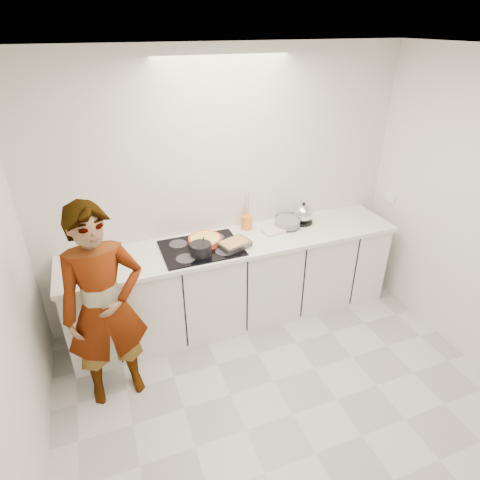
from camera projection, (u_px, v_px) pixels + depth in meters
name	position (u px, v px, depth m)	size (l,w,h in m)	color
floor	(293.00, 414.00, 3.18)	(3.60, 3.20, 0.00)	silver
ceiling	(327.00, 54.00, 1.93)	(3.60, 3.20, 0.00)	white
wall_back	(225.00, 191.00, 3.87)	(3.60, 0.00, 2.60)	silver
base_cabinets	(237.00, 283.00, 4.02)	(3.20, 0.58, 0.87)	white
countertop	(236.00, 243.00, 3.80)	(3.24, 0.64, 0.04)	white
hob	(201.00, 248.00, 3.66)	(0.72, 0.54, 0.01)	black
tart_dish	(205.00, 240.00, 3.73)	(0.35, 0.35, 0.05)	#C93E2A
saucepan	(201.00, 249.00, 3.53)	(0.22, 0.22, 0.18)	black
baking_dish	(234.00, 244.00, 3.66)	(0.32, 0.27, 0.05)	silver
mixing_bowl	(287.00, 222.00, 4.03)	(0.31, 0.31, 0.12)	silver
tea_towel	(273.00, 231.00, 3.94)	(0.20, 0.15, 0.03)	white
kettle	(303.00, 214.00, 4.09)	(0.26, 0.26, 0.23)	black
utensil_crock	(247.00, 222.00, 3.99)	(0.11, 0.11, 0.14)	orange
cook	(105.00, 308.00, 3.00)	(0.62, 0.41, 1.70)	white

